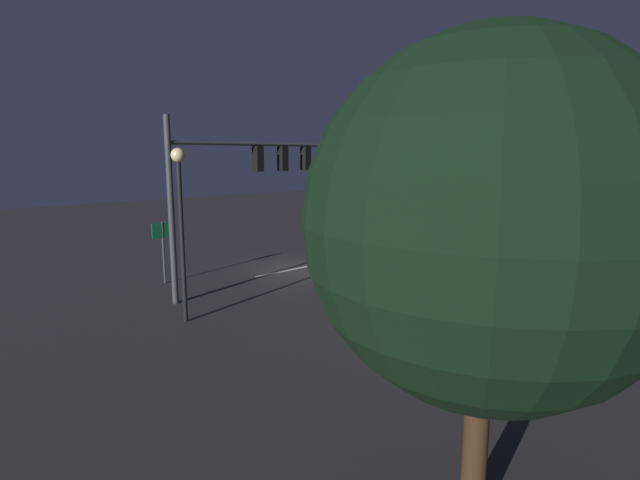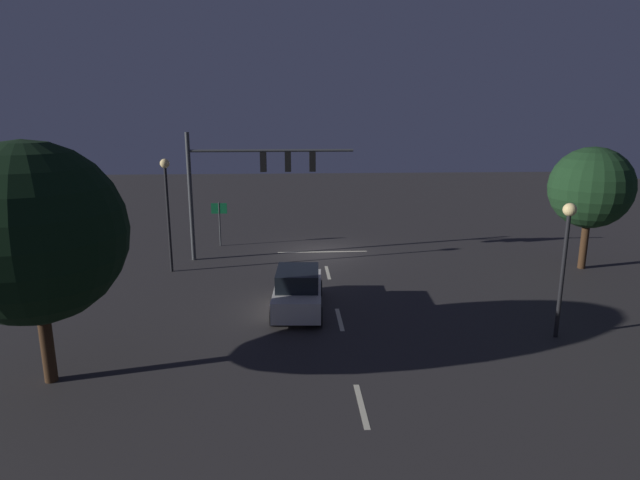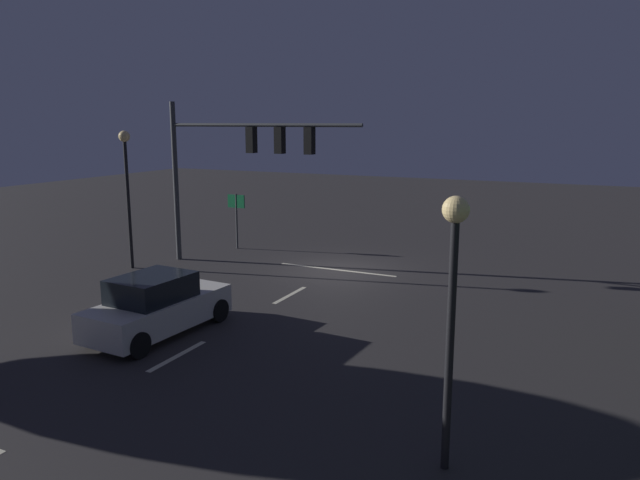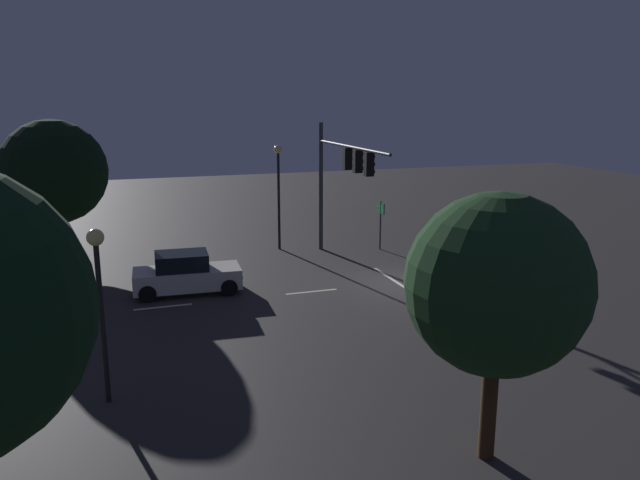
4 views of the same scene
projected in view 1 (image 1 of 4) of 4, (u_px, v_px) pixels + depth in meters
The scene contains 10 objects.
ground_plane at pixel (298, 268), 23.39m from camera, with size 80.00×80.00×0.00m, color #2D2B2B.
traffic_signal_assembly at pixel (244, 173), 19.15m from camera, with size 8.51×0.47×6.64m.
lane_dash_far at pixel (361, 284), 20.51m from camera, with size 2.20×0.16×0.01m, color beige.
lane_dash_mid at pixel (497, 318), 16.20m from camera, with size 2.20×0.16×0.01m, color beige.
stop_bar at pixel (299, 268), 23.35m from camera, with size 5.00×0.16×0.01m, color beige.
car_approaching at pixel (443, 296), 15.81m from camera, with size 2.13×4.46×1.70m.
street_lamp_right_kerb at pixel (180, 203), 15.21m from camera, with size 0.44×0.44×5.49m.
route_sign at pixel (163, 239), 20.34m from camera, with size 0.90×0.09×2.57m.
tree_left_near at pixel (510, 177), 28.45m from camera, with size 3.92×3.92×6.02m.
tree_right_near at pixel (488, 222), 6.58m from camera, with size 5.00×5.00×6.88m.
Camera 1 is at (14.87, 17.36, 5.25)m, focal length 27.73 mm.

